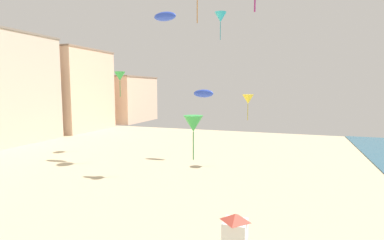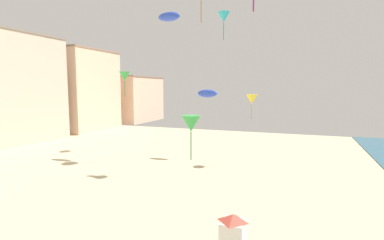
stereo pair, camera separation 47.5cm
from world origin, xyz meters
name	(u,v)px [view 2 (the right image)]	position (x,y,z in m)	size (l,w,h in m)	color
boardwalk_hotel_mid	(2,88)	(-31.82, 36.13, 8.39)	(12.63, 14.98, 16.77)	#C6B29E
boardwalk_hotel_far	(74,90)	(-31.82, 51.73, 8.03)	(13.78, 13.70, 16.04)	beige
boardwalk_hotel_distant	(122,99)	(-31.82, 68.84, 5.68)	(16.85, 15.61, 11.36)	beige
lifeguard_stand	(233,229)	(9.54, 16.17, 1.84)	(1.10, 1.10, 2.55)	white
kite_cyan_delta	(224,17)	(4.90, 31.87, 15.32)	(1.16, 1.16, 2.64)	#2DB7CC
kite_yellow_delta	(252,99)	(7.20, 35.49, 7.24)	(1.25, 1.25, 2.84)	yellow
kite_blue_parafoil	(169,17)	(-2.97, 36.23, 16.96)	(2.81, 0.78, 1.09)	blue
kite_green_delta_2	(125,76)	(-10.32, 37.64, 10.03)	(1.48, 1.48, 3.37)	green
kite_blue_parafoil_2	(207,93)	(1.59, 37.16, 7.80)	(2.46, 0.68, 0.96)	blue
kite_green_delta_3	(191,124)	(7.52, 15.96, 6.78)	(0.94, 0.94, 2.13)	green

